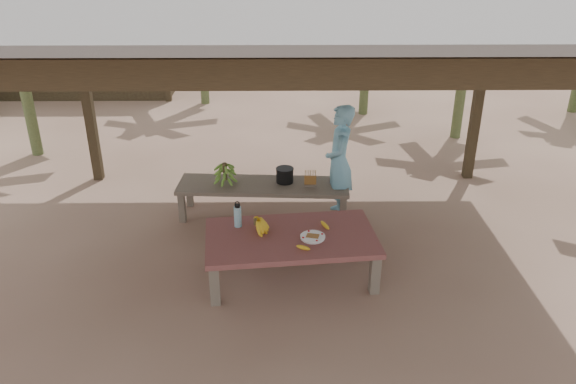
{
  "coord_description": "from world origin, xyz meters",
  "views": [
    {
      "loc": [
        -0.03,
        -5.51,
        3.46
      ],
      "look_at": [
        0.04,
        0.1,
        0.8
      ],
      "focal_mm": 35.0,
      "sensor_mm": 36.0,
      "label": 1
    }
  ],
  "objects_px": {
    "plate": "(313,237)",
    "woman": "(339,162)",
    "ripe_banana_bunch": "(255,225)",
    "cooking_pot": "(285,175)",
    "water_flask": "(238,216)",
    "work_table": "(291,241)",
    "bench": "(263,188)"
  },
  "relations": [
    {
      "from": "bench",
      "to": "woman",
      "type": "height_order",
      "value": "woman"
    },
    {
      "from": "ripe_banana_bunch",
      "to": "plate",
      "type": "height_order",
      "value": "ripe_banana_bunch"
    },
    {
      "from": "water_flask",
      "to": "work_table",
      "type": "bearing_deg",
      "value": -19.84
    },
    {
      "from": "ripe_banana_bunch",
      "to": "water_flask",
      "type": "xyz_separation_m",
      "value": [
        -0.2,
        0.12,
        0.04
      ]
    },
    {
      "from": "ripe_banana_bunch",
      "to": "woman",
      "type": "bearing_deg",
      "value": 52.92
    },
    {
      "from": "plate",
      "to": "woman",
      "type": "relative_size",
      "value": 0.18
    },
    {
      "from": "plate",
      "to": "water_flask",
      "type": "height_order",
      "value": "water_flask"
    },
    {
      "from": "ripe_banana_bunch",
      "to": "woman",
      "type": "relative_size",
      "value": 0.18
    },
    {
      "from": "plate",
      "to": "woman",
      "type": "height_order",
      "value": "woman"
    },
    {
      "from": "work_table",
      "to": "plate",
      "type": "height_order",
      "value": "plate"
    },
    {
      "from": "plate",
      "to": "water_flask",
      "type": "distance_m",
      "value": 0.86
    },
    {
      "from": "work_table",
      "to": "bench",
      "type": "distance_m",
      "value": 1.46
    },
    {
      "from": "bench",
      "to": "plate",
      "type": "relative_size",
      "value": 8.47
    },
    {
      "from": "water_flask",
      "to": "woman",
      "type": "height_order",
      "value": "woman"
    },
    {
      "from": "work_table",
      "to": "bench",
      "type": "bearing_deg",
      "value": 97.05
    },
    {
      "from": "bench",
      "to": "ripe_banana_bunch",
      "type": "distance_m",
      "value": 1.35
    },
    {
      "from": "woman",
      "to": "ripe_banana_bunch",
      "type": "bearing_deg",
      "value": -32.18
    },
    {
      "from": "work_table",
      "to": "ripe_banana_bunch",
      "type": "bearing_deg",
      "value": 161.06
    },
    {
      "from": "ripe_banana_bunch",
      "to": "water_flask",
      "type": "height_order",
      "value": "water_flask"
    },
    {
      "from": "bench",
      "to": "ripe_banana_bunch",
      "type": "relative_size",
      "value": 8.11
    },
    {
      "from": "work_table",
      "to": "woman",
      "type": "bearing_deg",
      "value": 59.76
    },
    {
      "from": "work_table",
      "to": "bench",
      "type": "height_order",
      "value": "work_table"
    },
    {
      "from": "bench",
      "to": "cooking_pot",
      "type": "distance_m",
      "value": 0.32
    },
    {
      "from": "ripe_banana_bunch",
      "to": "cooking_pot",
      "type": "relative_size",
      "value": 1.25
    },
    {
      "from": "work_table",
      "to": "plate",
      "type": "xyz_separation_m",
      "value": [
        0.23,
        -0.07,
        0.08
      ]
    },
    {
      "from": "work_table",
      "to": "cooking_pot",
      "type": "relative_size",
      "value": 8.59
    },
    {
      "from": "water_flask",
      "to": "woman",
      "type": "xyz_separation_m",
      "value": [
        1.21,
        1.22,
        0.12
      ]
    },
    {
      "from": "work_table",
      "to": "water_flask",
      "type": "distance_m",
      "value": 0.64
    },
    {
      "from": "cooking_pot",
      "to": "woman",
      "type": "xyz_separation_m",
      "value": [
        0.69,
        -0.05,
        0.2
      ]
    },
    {
      "from": "ripe_banana_bunch",
      "to": "woman",
      "type": "distance_m",
      "value": 1.7
    },
    {
      "from": "bench",
      "to": "work_table",
      "type": "bearing_deg",
      "value": -73.37
    },
    {
      "from": "woman",
      "to": "bench",
      "type": "bearing_deg",
      "value": -84.65
    }
  ]
}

